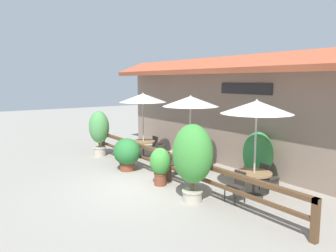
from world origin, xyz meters
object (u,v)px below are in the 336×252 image
dining_table_middle (190,156)px  patio_umbrella_far (257,107)px  patio_umbrella_near (143,98)px  patio_umbrella_middle (190,101)px  potted_plant_corner_fern (193,156)px  dining_table_far (254,177)px  potted_plant_entrance_palm (127,153)px  potted_plant_broad_leaf (160,164)px  potted_plant_tall_tropical (99,129)px  potted_plant_small_flowering (258,154)px  chair_middle_streetside (175,162)px  chair_near_streetside (128,149)px  chair_middle_wallside (205,156)px  dining_table_near (143,144)px  chair_near_wallside (158,144)px  chair_far_wallside (268,176)px  chair_far_streetside (237,185)px

dining_table_middle → patio_umbrella_far: bearing=-2.7°
patio_umbrella_near → patio_umbrella_middle: (2.92, 0.19, 0.00)m
patio_umbrella_near → potted_plant_corner_fern: bearing=-17.0°
dining_table_far → potted_plant_entrance_palm: (-4.52, -1.63, 0.09)m
potted_plant_broad_leaf → potted_plant_tall_tropical: 4.93m
potted_plant_broad_leaf → potted_plant_small_flowering: size_ratio=0.74×
chair_middle_streetside → potted_plant_tall_tropical: (-4.33, -0.89, 0.71)m
patio_umbrella_middle → potted_plant_corner_fern: 3.19m
chair_near_streetside → potted_plant_entrance_palm: (1.43, -0.81, 0.19)m
chair_middle_wallside → potted_plant_entrance_palm: 2.91m
patio_umbrella_middle → patio_umbrella_far: 3.04m
potted_plant_broad_leaf → potted_plant_entrance_palm: size_ratio=1.00×
dining_table_near → dining_table_far: bearing=0.5°
patio_umbrella_far → potted_plant_small_flowering: size_ratio=1.72×
chair_near_wallside → chair_far_wallside: size_ratio=1.00×
potted_plant_tall_tropical → patio_umbrella_near: bearing=46.8°
dining_table_middle → patio_umbrella_middle: bearing=180.0°
chair_far_wallside → potted_plant_small_flowering: potted_plant_small_flowering is taller
potted_plant_entrance_palm → potted_plant_corner_fern: 3.83m
patio_umbrella_near → patio_umbrella_middle: size_ratio=1.00×
chair_middle_streetside → potted_plant_corner_fern: potted_plant_corner_fern is taller
patio_umbrella_middle → chair_middle_wallside: patio_umbrella_middle is taller
patio_umbrella_near → patio_umbrella_middle: same height
potted_plant_entrance_palm → potted_plant_broad_leaf: bearing=1.1°
patio_umbrella_middle → potted_plant_tall_tropical: patio_umbrella_middle is taller
chair_near_wallside → dining_table_middle: chair_near_wallside is taller
patio_umbrella_middle → chair_middle_streetside: size_ratio=3.29×
chair_far_streetside → chair_far_wallside: size_ratio=1.00×
chair_far_wallside → potted_plant_tall_tropical: bearing=24.9°
potted_plant_tall_tropical → dining_table_far: bearing=11.5°
patio_umbrella_middle → potted_plant_tall_tropical: bearing=-159.2°
patio_umbrella_near → potted_plant_tall_tropical: bearing=-133.2°
dining_table_middle → patio_umbrella_far: patio_umbrella_far is taller
potted_plant_small_flowering → patio_umbrella_middle: bearing=-148.8°
patio_umbrella_middle → potted_plant_entrance_palm: 2.99m
dining_table_near → dining_table_middle: 2.93m
patio_umbrella_far → potted_plant_corner_fern: size_ratio=1.30×
chair_middle_wallside → potted_plant_corner_fern: 3.52m
chair_middle_wallside → chair_far_streetside: same height
patio_umbrella_middle → potted_plant_broad_leaf: 2.63m
patio_umbrella_near → chair_near_wallside: (-0.04, 0.76, -2.09)m
dining_table_near → potted_plant_small_flowering: bearing=16.1°
chair_near_wallside → chair_middle_wallside: bearing=-176.5°
potted_plant_corner_fern → patio_umbrella_near: bearing=163.0°
patio_umbrella_far → patio_umbrella_near: bearing=-179.5°
dining_table_near → chair_near_wallside: (-0.04, 0.76, -0.11)m
chair_middle_wallside → chair_far_wallside: 2.99m
dining_table_far → potted_plant_tall_tropical: potted_plant_tall_tropical is taller
dining_table_near → potted_plant_broad_leaf: bearing=-23.3°
chair_near_streetside → potted_plant_broad_leaf: (3.55, -0.77, 0.22)m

